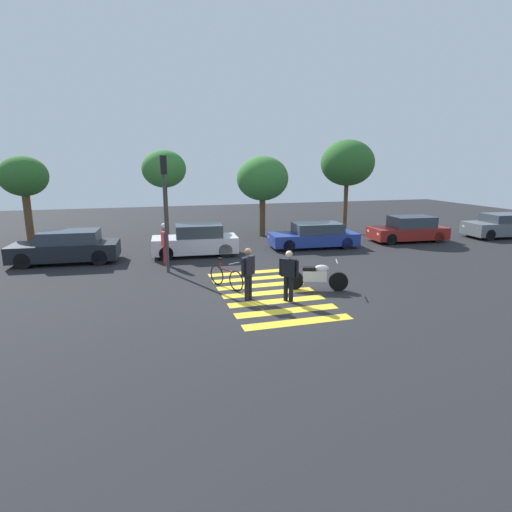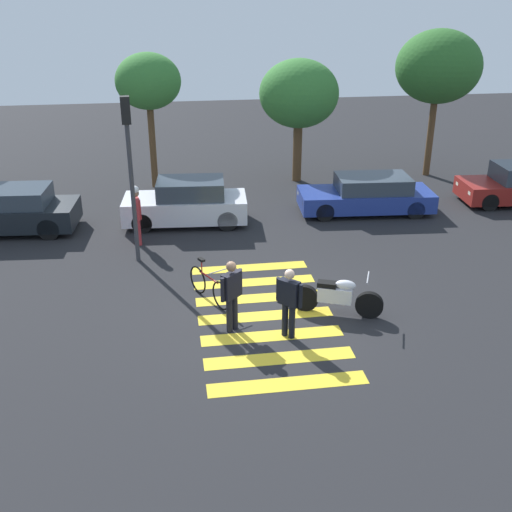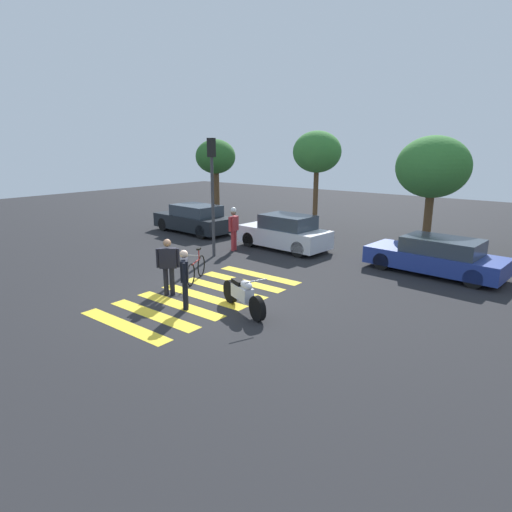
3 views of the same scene
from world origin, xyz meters
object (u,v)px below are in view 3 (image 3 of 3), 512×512
officer_on_foot (185,276)px  officer_by_motorcycle (168,263)px  police_motorcycle (243,294)px  traffic_light_pole (212,179)px  leaning_bicycle (196,269)px  car_white_van (285,233)px  car_black_suv (194,219)px  car_blue_hatchback (436,256)px  pedestrian_bystander (234,226)px

officer_on_foot → officer_by_motorcycle: 1.27m
police_motorcycle → traffic_light_pole: 6.58m
leaning_bicycle → car_white_van: car_white_van is taller
officer_on_foot → car_black_suv: 10.63m
leaning_bicycle → car_blue_hatchback: size_ratio=0.35×
police_motorcycle → pedestrian_bystander: pedestrian_bystander is taller
leaning_bicycle → officer_by_motorcycle: size_ratio=0.94×
officer_by_motorcycle → traffic_light_pole: 5.17m
officer_by_motorcycle → car_blue_hatchback: 8.98m
officer_by_motorcycle → traffic_light_pole: traffic_light_pole is taller
car_black_suv → car_white_van: car_white_van is taller
police_motorcycle → officer_on_foot: 1.63m
officer_on_foot → traffic_light_pole: 6.13m
officer_on_foot → officer_by_motorcycle: (-1.19, 0.45, 0.04)m
car_white_van → traffic_light_pole: size_ratio=0.89×
officer_on_foot → leaning_bicycle: bearing=129.5°
car_black_suv → officer_by_motorcycle: bearing=-48.2°
officer_on_foot → pedestrian_bystander: 6.76m
car_black_suv → car_white_van: bearing=-1.4°
officer_by_motorcycle → car_white_van: bearing=95.7°
car_white_van → traffic_light_pole: traffic_light_pole is taller
pedestrian_bystander → officer_on_foot: bearing=-59.8°
car_black_suv → traffic_light_pole: size_ratio=1.00×
officer_on_foot → pedestrian_bystander: (-3.40, 5.84, 0.14)m
officer_on_foot → pedestrian_bystander: size_ratio=0.90×
traffic_light_pole → police_motorcycle: bearing=-39.0°
pedestrian_bystander → car_black_suv: size_ratio=0.40×
leaning_bicycle → officer_on_foot: (1.59, -1.93, 0.53)m
officer_by_motorcycle → pedestrian_bystander: (-2.21, 5.39, 0.09)m
leaning_bicycle → officer_by_motorcycle: officer_by_motorcycle is taller
traffic_light_pole → leaning_bicycle: bearing=-56.4°
officer_on_foot → car_white_van: 7.62m
pedestrian_bystander → officer_by_motorcycle: bearing=-67.7°
car_black_suv → car_white_van: size_ratio=1.12×
leaning_bicycle → car_black_suv: (-5.92, 5.59, 0.28)m
pedestrian_bystander → traffic_light_pole: (0.01, -1.20, 1.98)m
officer_by_motorcycle → car_blue_hatchback: bearing=52.6°
car_white_van → car_blue_hatchback: 6.14m
officer_on_foot → pedestrian_bystander: pedestrian_bystander is taller
car_blue_hatchback → officer_on_foot: bearing=-119.3°
pedestrian_bystander → car_blue_hatchback: bearing=12.8°
car_white_van → police_motorcycle: bearing=-64.0°
police_motorcycle → pedestrian_bystander: bearing=133.3°
officer_by_motorcycle → car_white_van: (-0.69, 6.93, -0.27)m
car_black_suv → pedestrian_bystander: bearing=-22.2°
pedestrian_bystander → leaning_bicycle: bearing=-65.2°
officer_on_foot → car_blue_hatchback: bearing=60.7°
pedestrian_bystander → traffic_light_pole: 2.31m
pedestrian_bystander → traffic_light_pole: size_ratio=0.40×
police_motorcycle → officer_by_motorcycle: 2.59m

